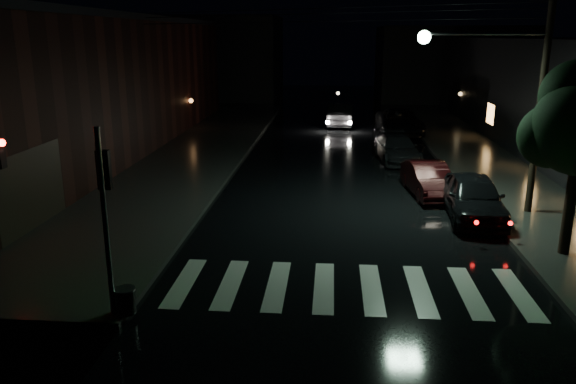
% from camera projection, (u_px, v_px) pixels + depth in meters
% --- Properties ---
extents(ground, '(120.00, 120.00, 0.00)m').
position_uv_depth(ground, '(227.00, 292.00, 13.93)').
color(ground, black).
rests_on(ground, ground).
extents(sidewalk_left, '(6.00, 44.00, 0.15)m').
position_uv_depth(sidewalk_left, '(179.00, 163.00, 27.73)').
color(sidewalk_left, '#282826').
rests_on(sidewalk_left, ground).
extents(sidewalk_right, '(4.00, 44.00, 0.15)m').
position_uv_depth(sidewalk_right, '(489.00, 168.00, 26.59)').
color(sidewalk_right, '#282826').
rests_on(sidewalk_right, ground).
extents(building_left, '(10.00, 36.00, 7.00)m').
position_uv_depth(building_left, '(54.00, 88.00, 29.25)').
color(building_left, black).
rests_on(building_left, ground).
extents(building_far_left, '(14.00, 10.00, 8.00)m').
position_uv_depth(building_far_left, '(210.00, 57.00, 56.81)').
color(building_far_left, black).
rests_on(building_far_left, ground).
extents(building_far_right, '(14.00, 10.00, 7.00)m').
position_uv_depth(building_far_right, '(450.00, 63.00, 55.12)').
color(building_far_right, black).
rests_on(building_far_right, ground).
extents(crosswalk, '(9.00, 3.00, 0.01)m').
position_uv_depth(crosswalk, '(348.00, 288.00, 14.18)').
color(crosswalk, beige).
rests_on(crosswalk, ground).
extents(signal_pole_corner, '(0.68, 0.61, 4.20)m').
position_uv_depth(signal_pole_corner, '(116.00, 254.00, 12.27)').
color(signal_pole_corner, slate).
rests_on(signal_pole_corner, ground).
extents(signal_red_facade, '(0.54, 0.28, 0.85)m').
position_uv_depth(signal_red_facade, '(0.00, 152.00, 15.53)').
color(signal_red_facade, slate).
rests_on(signal_red_facade, ground).
extents(utility_pole, '(4.92, 0.44, 8.00)m').
position_uv_depth(utility_pole, '(522.00, 84.00, 18.74)').
color(utility_pole, black).
rests_on(utility_pole, ground).
extents(parked_car_a, '(2.05, 4.61, 1.54)m').
position_uv_depth(parked_car_a, '(473.00, 197.00, 19.36)').
color(parked_car_a, black).
rests_on(parked_car_a, ground).
extents(parked_car_b, '(1.83, 4.11, 1.31)m').
position_uv_depth(parked_car_b, '(428.00, 179.00, 22.24)').
color(parked_car_b, black).
rests_on(parked_car_b, ground).
extents(parked_car_c, '(2.30, 4.72, 1.32)m').
position_uv_depth(parked_car_c, '(397.00, 148.00, 28.33)').
color(parked_car_c, black).
rests_on(parked_car_c, ground).
extents(parked_car_d, '(2.81, 5.83, 1.60)m').
position_uv_depth(parked_car_d, '(399.00, 122.00, 36.04)').
color(parked_car_d, black).
rests_on(parked_car_d, ground).
extents(oncoming_car, '(1.95, 4.90, 1.59)m').
position_uv_depth(oncoming_car, '(341.00, 115.00, 39.29)').
color(oncoming_car, black).
rests_on(oncoming_car, ground).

